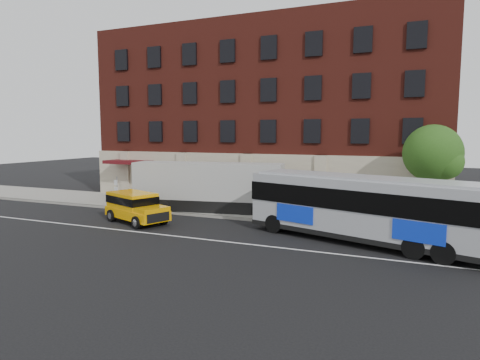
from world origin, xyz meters
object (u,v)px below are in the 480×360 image
at_px(sign_pole, 117,190).
at_px(street_tree, 433,155).
at_px(city_bus, 364,207).
at_px(shipping_container, 208,188).
at_px(yellow_suv, 135,205).

distance_m(sign_pole, street_tree, 22.49).
bearing_deg(street_tree, city_bus, -118.21).
bearing_deg(street_tree, sign_pole, -171.39).
height_order(sign_pole, shipping_container, shipping_container).
distance_m(city_bus, yellow_suv, 14.38).
relative_size(city_bus, yellow_suv, 2.54).
relative_size(yellow_suv, shipping_container, 0.46).
distance_m(sign_pole, city_bus, 18.88).
height_order(sign_pole, street_tree, street_tree).
relative_size(sign_pole, shipping_container, 0.22).
xyz_separation_m(street_tree, city_bus, (-3.41, -6.35, -2.45)).
distance_m(street_tree, yellow_suv, 19.30).
xyz_separation_m(sign_pole, city_bus, (18.63, -3.02, 0.50)).
bearing_deg(yellow_suv, street_tree, 20.97).
bearing_deg(sign_pole, yellow_suv, -39.03).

